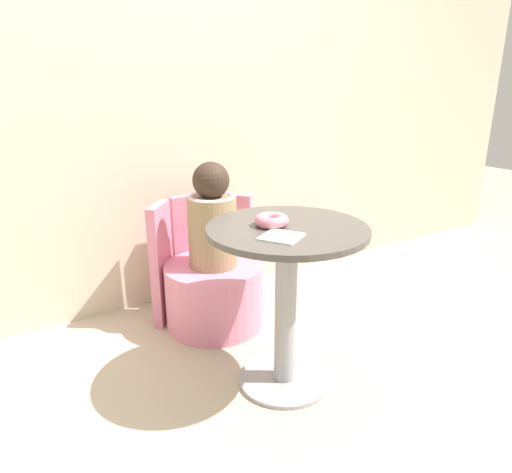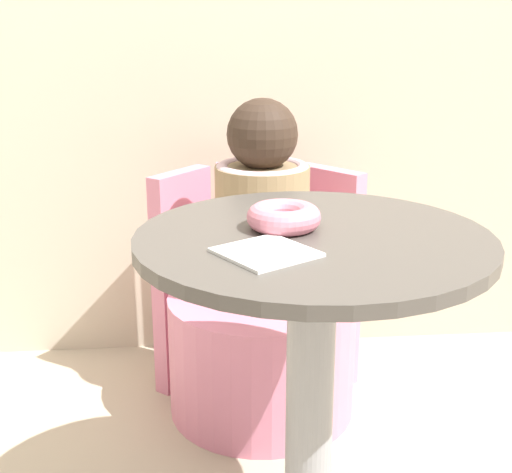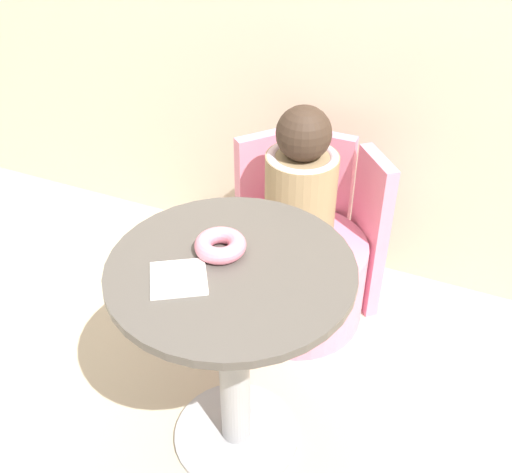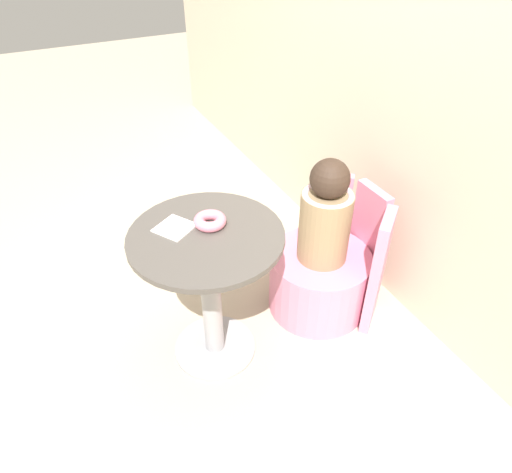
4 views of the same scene
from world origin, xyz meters
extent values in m
plane|color=#B7A88E|center=(0.00, 0.00, 0.00)|extent=(12.00, 12.00, 0.00)
cube|color=beige|center=(0.00, 1.13, 1.20)|extent=(6.00, 0.06, 2.40)
cylinder|color=#99999E|center=(0.08, 0.06, 0.01)|extent=(0.40, 0.40, 0.02)
cylinder|color=#99999E|center=(0.08, 0.06, 0.35)|extent=(0.09, 0.09, 0.67)
cylinder|color=#4C4742|center=(0.08, 0.06, 0.70)|extent=(0.65, 0.65, 0.02)
cylinder|color=pink|center=(0.05, 0.68, 0.17)|extent=(0.52, 0.52, 0.35)
cube|color=pink|center=(0.05, 0.96, 0.33)|extent=(0.22, 0.05, 0.66)
cube|color=pink|center=(0.27, 0.86, 0.33)|extent=(0.18, 0.20, 0.66)
cube|color=pink|center=(-0.17, 0.86, 0.33)|extent=(0.18, 0.20, 0.66)
cylinder|color=#937A56|center=(0.05, 0.68, 0.53)|extent=(0.25, 0.25, 0.37)
torus|color=beige|center=(0.05, 0.68, 0.70)|extent=(0.25, 0.25, 0.04)
sphere|color=#38281E|center=(0.05, 0.68, 0.79)|extent=(0.19, 0.19, 0.19)
torus|color=pink|center=(0.03, 0.10, 0.74)|extent=(0.14, 0.14, 0.05)
cube|color=white|center=(-0.01, -0.04, 0.72)|extent=(0.19, 0.19, 0.01)
camera|label=1|loc=(-0.91, -1.34, 1.25)|focal=32.00mm
camera|label=2|loc=(-0.13, -1.14, 1.09)|focal=50.00mm
camera|label=3|loc=(0.61, -0.99, 1.68)|focal=42.00mm
camera|label=4|loc=(1.49, -0.43, 1.83)|focal=32.00mm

